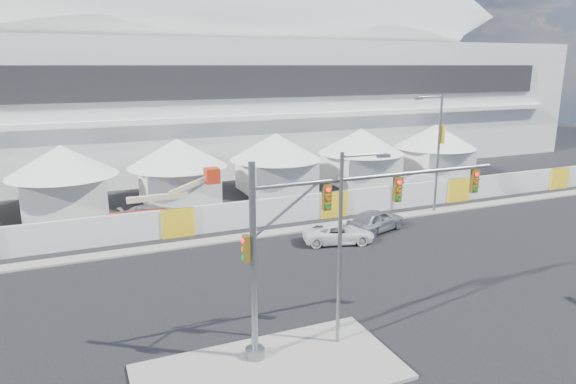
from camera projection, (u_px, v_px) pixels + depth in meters
name	position (u px, v px, depth m)	size (l,w,h in m)	color
ground	(365.00, 311.00, 24.49)	(160.00, 160.00, 0.00)	black
median_island	(270.00, 372.00, 19.51)	(10.00, 5.00, 0.15)	gray
far_curb	(491.00, 204.00, 43.23)	(80.00, 1.20, 0.12)	gray
stadium	(251.00, 82.00, 62.59)	(80.00, 24.80, 21.98)	silver
tent_row	(229.00, 161.00, 45.36)	(53.40, 8.40, 5.40)	white
hoarding_fence	(334.00, 204.00, 39.48)	(70.00, 0.25, 2.00)	silver
scaffold_tower	(513.00, 104.00, 72.66)	(4.40, 4.40, 12.00)	#595B60
sedan_silver	(376.00, 220.00, 36.03)	(4.79, 1.93, 1.63)	#A9A9AE
pickup_curb	(338.00, 233.00, 33.79)	(4.74, 2.18, 1.32)	white
lot_car_a	(425.00, 180.00, 49.55)	(3.95, 1.38, 1.30)	white
lot_car_b	(495.00, 179.00, 49.68)	(3.92, 1.58, 1.34)	black
lot_car_c	(152.00, 214.00, 38.05)	(4.67, 1.90, 1.35)	#B3B2B7
traffic_mast	(310.00, 244.00, 20.19)	(11.60, 0.77, 7.89)	slate
streetlight_median	(345.00, 236.00, 20.52)	(2.22, 0.22, 8.04)	gray
streetlight_curb	(436.00, 145.00, 39.59)	(2.76, 0.62, 9.32)	slate
boom_lift	(150.00, 214.00, 36.54)	(7.97, 1.91, 4.05)	red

